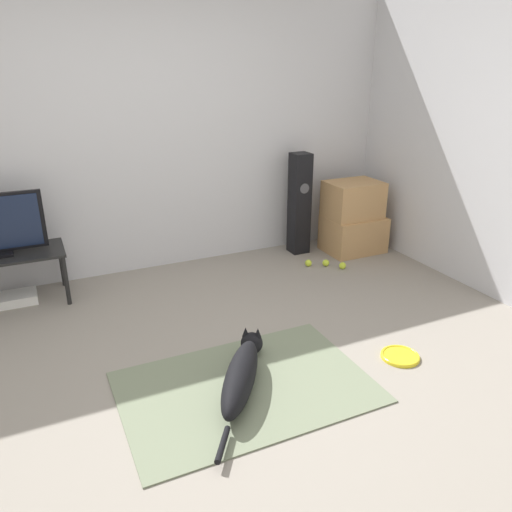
{
  "coord_description": "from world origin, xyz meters",
  "views": [
    {
      "loc": [
        -0.84,
        -2.4,
        1.88
      ],
      "look_at": [
        0.69,
        0.87,
        0.45
      ],
      "focal_mm": 35.0,
      "sensor_mm": 36.0,
      "label": 1
    }
  ],
  "objects_px": {
    "cardboard_box_lower": "(353,234)",
    "tennis_ball_loose_on_carpet": "(343,266)",
    "floor_speaker": "(299,204)",
    "game_console": "(17,298)",
    "tennis_ball_near_speaker": "(308,263)",
    "frisbee": "(400,356)",
    "cardboard_box_upper": "(353,200)",
    "tennis_ball_by_boxes": "(326,263)",
    "dog": "(242,373)"
  },
  "relations": [
    {
      "from": "cardboard_box_lower",
      "to": "tennis_ball_loose_on_carpet",
      "type": "bearing_deg",
      "value": -135.08
    },
    {
      "from": "floor_speaker",
      "to": "game_console",
      "type": "relative_size",
      "value": 3.31
    },
    {
      "from": "floor_speaker",
      "to": "tennis_ball_near_speaker",
      "type": "bearing_deg",
      "value": -105.18
    },
    {
      "from": "frisbee",
      "to": "cardboard_box_upper",
      "type": "relative_size",
      "value": 0.48
    },
    {
      "from": "tennis_ball_by_boxes",
      "to": "game_console",
      "type": "height_order",
      "value": "game_console"
    },
    {
      "from": "tennis_ball_near_speaker",
      "to": "game_console",
      "type": "distance_m",
      "value": 2.61
    },
    {
      "from": "cardboard_box_lower",
      "to": "tennis_ball_near_speaker",
      "type": "distance_m",
      "value": 0.68
    },
    {
      "from": "frisbee",
      "to": "floor_speaker",
      "type": "height_order",
      "value": "floor_speaker"
    },
    {
      "from": "dog",
      "to": "frisbee",
      "type": "xyz_separation_m",
      "value": [
        1.1,
        -0.14,
        -0.1
      ]
    },
    {
      "from": "frisbee",
      "to": "game_console",
      "type": "relative_size",
      "value": 0.83
    },
    {
      "from": "tennis_ball_near_speaker",
      "to": "dog",
      "type": "bearing_deg",
      "value": -132.1
    },
    {
      "from": "cardboard_box_lower",
      "to": "tennis_ball_by_boxes",
      "type": "distance_m",
      "value": 0.56
    },
    {
      "from": "frisbee",
      "to": "floor_speaker",
      "type": "xyz_separation_m",
      "value": [
        0.36,
        2.04,
        0.5
      ]
    },
    {
      "from": "cardboard_box_upper",
      "to": "tennis_ball_loose_on_carpet",
      "type": "height_order",
      "value": "cardboard_box_upper"
    },
    {
      "from": "tennis_ball_by_boxes",
      "to": "tennis_ball_near_speaker",
      "type": "height_order",
      "value": "same"
    },
    {
      "from": "game_console",
      "to": "frisbee",
      "type": "bearing_deg",
      "value": -40.59
    },
    {
      "from": "dog",
      "to": "cardboard_box_upper",
      "type": "bearing_deg",
      "value": 40.69
    },
    {
      "from": "cardboard_box_upper",
      "to": "game_console",
      "type": "distance_m",
      "value": 3.25
    },
    {
      "from": "floor_speaker",
      "to": "game_console",
      "type": "xyz_separation_m",
      "value": [
        -2.69,
        -0.05,
        -0.48
      ]
    },
    {
      "from": "game_console",
      "to": "tennis_ball_near_speaker",
      "type": "bearing_deg",
      "value": -7.63
    },
    {
      "from": "frisbee",
      "to": "cardboard_box_lower",
      "type": "bearing_deg",
      "value": 63.9
    },
    {
      "from": "tennis_ball_by_boxes",
      "to": "tennis_ball_loose_on_carpet",
      "type": "bearing_deg",
      "value": -49.84
    },
    {
      "from": "tennis_ball_near_speaker",
      "to": "game_console",
      "type": "relative_size",
      "value": 0.21
    },
    {
      "from": "frisbee",
      "to": "cardboard_box_upper",
      "type": "height_order",
      "value": "cardboard_box_upper"
    },
    {
      "from": "tennis_ball_near_speaker",
      "to": "tennis_ball_loose_on_carpet",
      "type": "relative_size",
      "value": 1.0
    },
    {
      "from": "floor_speaker",
      "to": "game_console",
      "type": "bearing_deg",
      "value": -178.94
    },
    {
      "from": "cardboard_box_lower",
      "to": "tennis_ball_by_boxes",
      "type": "relative_size",
      "value": 8.9
    },
    {
      "from": "cardboard_box_upper",
      "to": "floor_speaker",
      "type": "xyz_separation_m",
      "value": [
        -0.51,
        0.2,
        -0.04
      ]
    },
    {
      "from": "cardboard_box_lower",
      "to": "floor_speaker",
      "type": "xyz_separation_m",
      "value": [
        -0.53,
        0.22,
        0.33
      ]
    },
    {
      "from": "dog",
      "to": "cardboard_box_upper",
      "type": "xyz_separation_m",
      "value": [
        1.98,
        1.7,
        0.44
      ]
    },
    {
      "from": "cardboard_box_lower",
      "to": "tennis_ball_by_boxes",
      "type": "height_order",
      "value": "cardboard_box_lower"
    },
    {
      "from": "dog",
      "to": "cardboard_box_lower",
      "type": "relative_size",
      "value": 1.63
    },
    {
      "from": "frisbee",
      "to": "tennis_ball_near_speaker",
      "type": "height_order",
      "value": "tennis_ball_near_speaker"
    },
    {
      "from": "cardboard_box_upper",
      "to": "tennis_ball_loose_on_carpet",
      "type": "distance_m",
      "value": 0.74
    },
    {
      "from": "cardboard_box_lower",
      "to": "cardboard_box_upper",
      "type": "relative_size",
      "value": 1.09
    },
    {
      "from": "tennis_ball_by_boxes",
      "to": "floor_speaker",
      "type": "bearing_deg",
      "value": 95.86
    },
    {
      "from": "cardboard_box_lower",
      "to": "tennis_ball_loose_on_carpet",
      "type": "height_order",
      "value": "cardboard_box_lower"
    },
    {
      "from": "floor_speaker",
      "to": "tennis_ball_loose_on_carpet",
      "type": "relative_size",
      "value": 15.55
    },
    {
      "from": "cardboard_box_lower",
      "to": "game_console",
      "type": "distance_m",
      "value": 3.23
    },
    {
      "from": "tennis_ball_by_boxes",
      "to": "tennis_ball_loose_on_carpet",
      "type": "distance_m",
      "value": 0.17
    },
    {
      "from": "cardboard_box_lower",
      "to": "dog",
      "type": "bearing_deg",
      "value": -139.91
    },
    {
      "from": "tennis_ball_loose_on_carpet",
      "to": "cardboard_box_upper",
      "type": "bearing_deg",
      "value": 47.88
    },
    {
      "from": "frisbee",
      "to": "cardboard_box_lower",
      "type": "xyz_separation_m",
      "value": [
        0.89,
        1.83,
        0.17
      ]
    },
    {
      "from": "frisbee",
      "to": "dog",
      "type": "bearing_deg",
      "value": 172.51
    },
    {
      "from": "dog",
      "to": "cardboard_box_lower",
      "type": "distance_m",
      "value": 2.61
    },
    {
      "from": "cardboard_box_lower",
      "to": "tennis_ball_near_speaker",
      "type": "xyz_separation_m",
      "value": [
        -0.64,
        -0.18,
        -0.15
      ]
    },
    {
      "from": "cardboard_box_lower",
      "to": "floor_speaker",
      "type": "height_order",
      "value": "floor_speaker"
    },
    {
      "from": "dog",
      "to": "game_console",
      "type": "relative_size",
      "value": 3.08
    },
    {
      "from": "frisbee",
      "to": "floor_speaker",
      "type": "distance_m",
      "value": 2.14
    },
    {
      "from": "frisbee",
      "to": "game_console",
      "type": "bearing_deg",
      "value": 139.41
    }
  ]
}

